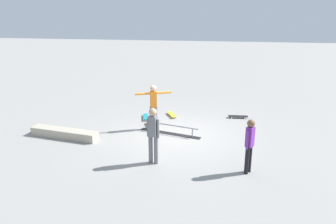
{
  "coord_description": "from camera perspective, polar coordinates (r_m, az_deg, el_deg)",
  "views": [
    {
      "loc": [
        -1.32,
        11.67,
        4.72
      ],
      "look_at": [
        0.24,
        0.38,
        1.0
      ],
      "focal_mm": 37.07,
      "sensor_mm": 36.0,
      "label": 1
    }
  ],
  "objects": [
    {
      "name": "ground_plane",
      "position": [
        12.66,
        1.33,
        -3.83
      ],
      "size": [
        60.0,
        60.0,
        0.0
      ],
      "primitive_type": "plane",
      "color": "gray"
    },
    {
      "name": "grind_rail",
      "position": [
        12.74,
        0.31,
        -2.92
      ],
      "size": [
        2.33,
        0.9,
        0.36
      ],
      "rotation": [
        0.0,
        0.0,
        -0.29
      ],
      "color": "black",
      "rests_on": "ground_plane"
    },
    {
      "name": "skate_ledge",
      "position": [
        12.95,
        -16.67,
        -3.38
      ],
      "size": [
        2.58,
        0.92,
        0.3
      ],
      "primitive_type": "cube",
      "rotation": [
        0.0,
        0.0,
        -0.19
      ],
      "color": "#B2A893",
      "rests_on": "ground_plane"
    },
    {
      "name": "skater_main",
      "position": [
        13.01,
        -2.41,
        1.38
      ],
      "size": [
        1.31,
        0.55,
        1.7
      ],
      "rotation": [
        0.0,
        0.0,
        3.5
      ],
      "color": "slate",
      "rests_on": "ground_plane"
    },
    {
      "name": "skateboard_main",
      "position": [
        13.49,
        -3.02,
        -2.1
      ],
      "size": [
        0.45,
        0.82,
        0.09
      ],
      "rotation": [
        0.0,
        0.0,
        5.05
      ],
      "color": "orange",
      "rests_on": "ground_plane"
    },
    {
      "name": "bystander_grey_shirt",
      "position": [
        10.22,
        -2.47,
        -3.42
      ],
      "size": [
        0.4,
        0.24,
        1.73
      ],
      "rotation": [
        0.0,
        0.0,
        2.93
      ],
      "color": "slate",
      "rests_on": "ground_plane"
    },
    {
      "name": "bystander_purple_shirt",
      "position": [
        9.93,
        13.25,
        -5.03
      ],
      "size": [
        0.27,
        0.34,
        1.6
      ],
      "rotation": [
        0.0,
        0.0,
        1.01
      ],
      "color": "black",
      "rests_on": "ground_plane"
    },
    {
      "name": "loose_skateboard_teal",
      "position": [
        14.41,
        -3.68,
        -0.77
      ],
      "size": [
        0.38,
        0.82,
        0.09
      ],
      "rotation": [
        0.0,
        0.0,
        1.78
      ],
      "color": "teal",
      "rests_on": "ground_plane"
    },
    {
      "name": "loose_skateboard_black",
      "position": [
        14.72,
        11.44,
        -0.7
      ],
      "size": [
        0.81,
        0.29,
        0.09
      ],
      "rotation": [
        0.0,
        0.0,
        3.18
      ],
      "color": "black",
      "rests_on": "ground_plane"
    },
    {
      "name": "loose_skateboard_yellow",
      "position": [
        14.67,
        0.6,
        -0.39
      ],
      "size": [
        0.52,
        0.81,
        0.09
      ],
      "rotation": [
        0.0,
        0.0,
        2.01
      ],
      "color": "yellow",
      "rests_on": "ground_plane"
    }
  ]
}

